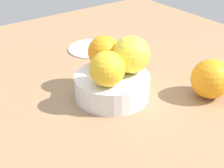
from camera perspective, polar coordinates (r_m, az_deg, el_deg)
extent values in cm
cube|color=#997551|center=(69.61, 0.00, -2.75)|extent=(110.00, 110.00, 2.00)
cylinder|color=white|center=(68.87, 0.00, -1.76)|extent=(9.45, 9.45, 0.80)
cylinder|color=white|center=(67.87, 0.00, -0.35)|extent=(15.24, 15.24, 4.72)
sphere|color=yellow|center=(62.02, -0.82, 2.61)|extent=(6.74, 6.74, 6.74)
sphere|color=orange|center=(69.04, -1.40, 5.50)|extent=(6.69, 6.69, 6.69)
sphere|color=yellow|center=(66.82, 3.32, 5.02)|extent=(7.55, 7.55, 7.55)
sphere|color=orange|center=(69.95, 16.46, 0.84)|extent=(8.00, 8.00, 8.00)
cylinder|color=white|center=(90.36, -3.42, 6.15)|extent=(12.68, 12.68, 0.80)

